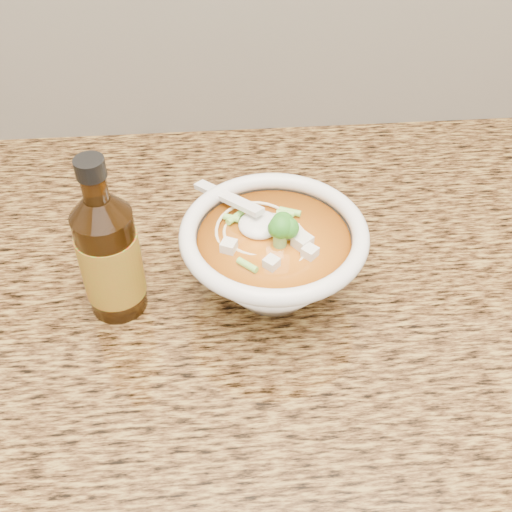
{
  "coord_description": "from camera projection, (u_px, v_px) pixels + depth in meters",
  "views": [
    {
      "loc": [
        -0.14,
        1.11,
        1.46
      ],
      "look_at": [
        -0.1,
        1.63,
        0.95
      ],
      "focal_mm": 45.0,
      "sensor_mm": 36.0,
      "label": 1
    }
  ],
  "objects": [
    {
      "name": "cabinet",
      "position": [
        309.0,
        450.0,
        1.13
      ],
      "size": [
        4.0,
        0.65,
        0.86
      ],
      "primitive_type": "cube",
      "color": "black",
      "rests_on": "ground"
    },
    {
      "name": "counter_slab",
      "position": [
        330.0,
        271.0,
        0.82
      ],
      "size": [
        4.0,
        0.68,
        0.04
      ],
      "primitive_type": "cube",
      "color": "olive",
      "rests_on": "cabinet"
    },
    {
      "name": "soup_bowl",
      "position": [
        273.0,
        258.0,
        0.74
      ],
      "size": [
        0.21,
        0.22,
        0.12
      ],
      "rotation": [
        0.0,
        0.0,
        0.09
      ],
      "color": "white",
      "rests_on": "counter_slab"
    },
    {
      "name": "hot_sauce_bottle",
      "position": [
        110.0,
        256.0,
        0.7
      ],
      "size": [
        0.08,
        0.08,
        0.21
      ],
      "rotation": [
        0.0,
        0.0,
        0.29
      ],
      "color": "#311A06",
      "rests_on": "counter_slab"
    }
  ]
}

